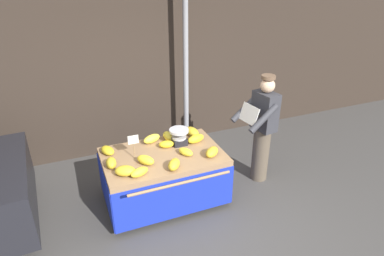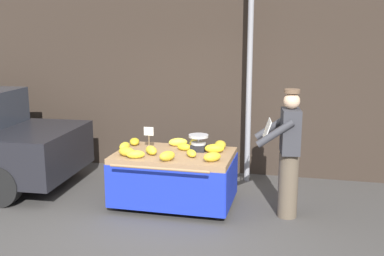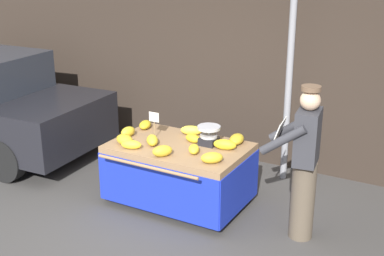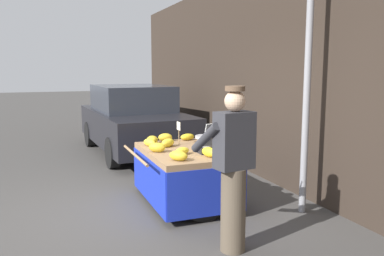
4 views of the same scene
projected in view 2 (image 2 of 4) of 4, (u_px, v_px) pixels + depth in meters
name	position (u px, v px, depth m)	size (l,w,h in m)	color
ground_plane	(159.00, 235.00, 5.65)	(60.00, 60.00, 0.00)	#423F3D
back_wall	(207.00, 68.00, 7.97)	(16.00, 0.24, 3.62)	#332821
street_pole	(249.00, 80.00, 7.36)	(0.09, 0.09, 3.34)	gray
banana_cart	(174.00, 167.00, 6.51)	(1.65, 1.26, 0.77)	#93704C
weighing_scale	(198.00, 143.00, 6.55)	(0.28, 0.28, 0.23)	black
price_sign	(149.00, 133.00, 6.54)	(0.14, 0.01, 0.34)	#997A51
banana_bunch_0	(134.00, 142.00, 6.89)	(0.14, 0.25, 0.10)	gold
banana_bunch_1	(151.00, 150.00, 6.37)	(0.13, 0.25, 0.12)	yellow
banana_bunch_2	(178.00, 142.00, 6.82)	(0.12, 0.28, 0.12)	yellow
banana_bunch_3	(194.00, 143.00, 6.74)	(0.13, 0.24, 0.13)	yellow
banana_bunch_4	(191.00, 153.00, 6.26)	(0.12, 0.23, 0.10)	yellow
banana_bunch_5	(184.00, 147.00, 6.58)	(0.12, 0.21, 0.10)	gold
banana_bunch_6	(220.00, 145.00, 6.68)	(0.17, 0.29, 0.11)	gold
banana_bunch_7	(136.00, 154.00, 6.18)	(0.11, 0.24, 0.11)	yellow
banana_bunch_8	(127.00, 152.00, 6.29)	(0.17, 0.25, 0.12)	gold
banana_bunch_9	(167.00, 156.00, 6.06)	(0.14, 0.24, 0.13)	gold
banana_bunch_10	(212.00, 157.00, 6.03)	(0.14, 0.25, 0.12)	gold
banana_bunch_11	(125.00, 147.00, 6.55)	(0.13, 0.22, 0.13)	gold
banana_bunch_12	(214.00, 148.00, 6.46)	(0.13, 0.27, 0.12)	gold
vendor_person	(288.00, 153.00, 6.05)	(0.62, 0.57, 1.71)	brown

